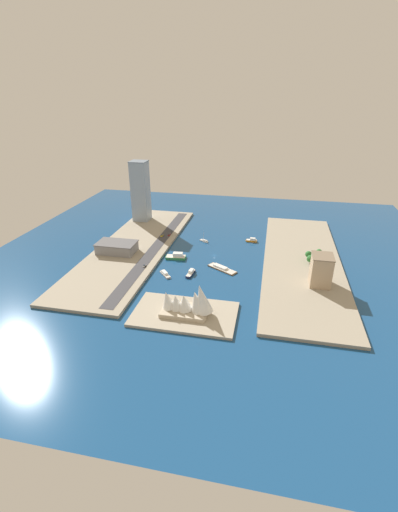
% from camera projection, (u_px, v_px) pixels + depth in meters
% --- Properties ---
extents(ground_plane, '(440.00, 440.00, 0.00)m').
position_uv_depth(ground_plane, '(214.00, 255.00, 348.00)').
color(ground_plane, navy).
extents(quay_west, '(70.00, 240.00, 2.61)m').
position_uv_depth(quay_west, '(302.00, 262.00, 331.98)').
color(quay_west, '#9E937F').
rests_on(quay_west, ground_plane).
extents(quay_east, '(70.00, 240.00, 2.61)m').
position_uv_depth(quay_east, '(134.00, 247.00, 362.93)').
color(quay_east, '#9E937F').
rests_on(quay_east, ground_plane).
extents(peninsula_point, '(74.15, 44.21, 2.00)m').
position_uv_depth(peninsula_point, '(185.00, 314.00, 254.52)').
color(peninsula_point, '#A89E89').
rests_on(peninsula_point, ground_plane).
extents(road_strip, '(11.19, 228.00, 0.15)m').
position_uv_depth(road_strip, '(155.00, 248.00, 358.12)').
color(road_strip, '#38383D').
rests_on(road_strip, quay_east).
extents(water_taxi_orange, '(12.70, 5.08, 4.20)m').
position_uv_depth(water_taxi_orange, '(252.00, 240.00, 379.52)').
color(water_taxi_orange, orange).
rests_on(water_taxi_orange, ground_plane).
extents(ferry_green_doubledeck, '(21.03, 10.30, 5.89)m').
position_uv_depth(ferry_green_doubledeck, '(176.00, 256.00, 340.97)').
color(ferry_green_doubledeck, '#2D8C4C').
rests_on(ferry_green_doubledeck, ground_plane).
extents(patrol_launch_navy, '(5.92, 16.59, 4.15)m').
position_uv_depth(patrol_launch_navy, '(191.00, 273.00, 310.84)').
color(patrol_launch_navy, '#1E284C').
rests_on(patrol_launch_navy, ground_plane).
extents(yacht_sleek_gray, '(13.01, 14.11, 3.17)m').
position_uv_depth(yacht_sleek_gray, '(165.00, 274.00, 309.83)').
color(yacht_sleek_gray, '#999EA3').
rests_on(yacht_sleek_gray, ground_plane).
extents(sailboat_small_white, '(10.39, 7.87, 12.08)m').
position_uv_depth(sailboat_small_white, '(204.00, 241.00, 379.91)').
color(sailboat_small_white, white).
rests_on(sailboat_small_white, ground_plane).
extents(barge_flat_brown, '(28.57, 21.74, 2.85)m').
position_uv_depth(barge_flat_brown, '(222.00, 268.00, 320.44)').
color(barge_flat_brown, brown).
rests_on(barge_flat_brown, ground_plane).
extents(apartment_midrise_tan, '(16.66, 19.06, 25.68)m').
position_uv_depth(apartment_midrise_tan, '(321.00, 270.00, 285.35)').
color(apartment_midrise_tan, tan).
rests_on(apartment_midrise_tan, quay_west).
extents(tower_tall_glass, '(19.52, 18.64, 71.00)m').
position_uv_depth(tower_tall_glass, '(141.00, 191.00, 422.94)').
color(tower_tall_glass, '#8C9EB2').
rests_on(tower_tall_glass, quay_east).
extents(warehouse_low_gray, '(37.96, 23.03, 10.12)m').
position_uv_depth(warehouse_low_gray, '(117.00, 247.00, 346.94)').
color(warehouse_low_gray, gray).
rests_on(warehouse_low_gray, quay_east).
extents(taxi_yellow_cab, '(2.10, 4.95, 1.46)m').
position_uv_depth(taxi_yellow_cab, '(162.00, 235.00, 386.87)').
color(taxi_yellow_cab, black).
rests_on(taxi_yellow_cab, road_strip).
extents(sedan_silver, '(2.07, 4.87, 1.55)m').
position_uv_depth(sedan_silver, '(144.00, 266.00, 319.60)').
color(sedan_silver, black).
rests_on(sedan_silver, road_strip).
extents(pickup_red, '(2.12, 4.79, 1.60)m').
position_uv_depth(pickup_red, '(169.00, 235.00, 389.10)').
color(pickup_red, black).
rests_on(pickup_red, road_strip).
extents(traffic_light_waterfront, '(0.36, 0.36, 6.50)m').
position_uv_depth(traffic_light_waterfront, '(172.00, 232.00, 387.61)').
color(traffic_light_waterfront, black).
rests_on(traffic_light_waterfront, quay_east).
extents(opera_landmark, '(39.06, 20.24, 25.19)m').
position_uv_depth(opera_landmark, '(189.00, 302.00, 249.64)').
color(opera_landmark, '#BCAD93').
rests_on(opera_landmark, peninsula_point).
extents(park_tree_cluster, '(15.82, 21.73, 9.72)m').
position_uv_depth(park_tree_cluster, '(312.00, 256.00, 326.32)').
color(park_tree_cluster, brown).
rests_on(park_tree_cluster, quay_west).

